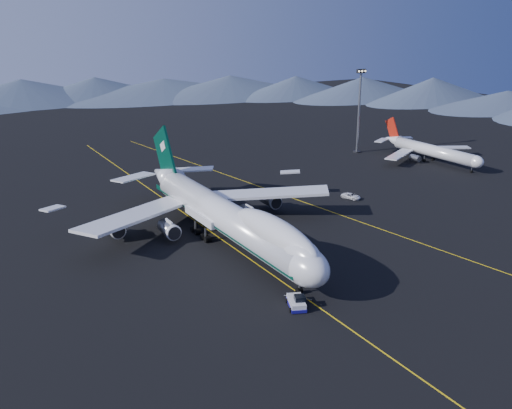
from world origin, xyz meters
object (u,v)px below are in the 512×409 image
second_jet (430,150)px  floodlight_mast (359,111)px  boeing_747 (226,216)px  pushback_tug (296,303)px

second_jet → floodlight_mast: (-11.70, 22.10, 10.62)m
boeing_747 → pushback_tug: bearing=-95.7°
pushback_tug → second_jet: second_jet is taller
boeing_747 → second_jet: size_ratio=1.74×
second_jet → floodlight_mast: bearing=104.3°
pushback_tug → second_jet: (92.14, 59.59, 2.92)m
boeing_747 → second_jet: 93.92m
boeing_747 → second_jet: boeing_747 is taller
boeing_747 → pushback_tug: 30.70m
second_jet → floodlight_mast: size_ratio=1.49×
pushback_tug → boeing_747: bearing=106.7°
boeing_747 → pushback_tug: (-3.00, -30.11, -5.15)m
pushback_tug → floodlight_mast: size_ratio=0.19×
pushback_tug → second_jet: 109.77m
pushback_tug → floodlight_mast: bearing=67.8°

